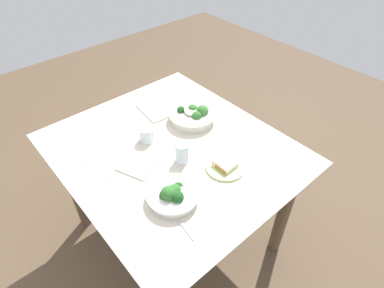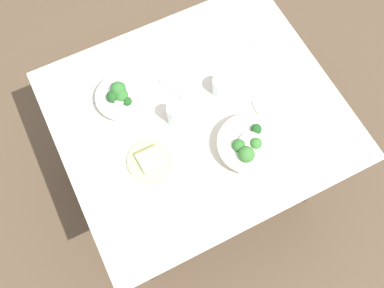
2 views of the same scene
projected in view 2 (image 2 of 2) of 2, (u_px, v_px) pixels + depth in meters
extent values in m
plane|color=brown|center=(197.00, 171.00, 2.50)|extent=(6.00, 6.00, 0.00)
cube|color=beige|center=(199.00, 114.00, 1.80)|extent=(1.18, 1.03, 0.01)
cube|color=brown|center=(199.00, 116.00, 1.82)|extent=(1.14, 1.00, 0.02)
cylinder|color=brown|center=(241.00, 53.00, 2.38)|extent=(0.07, 0.07, 0.73)
cylinder|color=brown|center=(81.00, 122.00, 2.22)|extent=(0.07, 0.07, 0.73)
cylinder|color=brown|center=(321.00, 176.00, 2.11)|extent=(0.07, 0.07, 0.73)
cylinder|color=brown|center=(144.00, 265.00, 1.94)|extent=(0.07, 0.07, 0.73)
cylinder|color=silver|center=(249.00, 146.00, 1.72)|extent=(0.23, 0.23, 0.05)
cylinder|color=silver|center=(250.00, 143.00, 1.69)|extent=(0.26, 0.26, 0.01)
sphere|color=#3D7A33|center=(246.00, 154.00, 1.66)|extent=(0.07, 0.07, 0.07)
sphere|color=#33702D|center=(239.00, 146.00, 1.68)|extent=(0.05, 0.05, 0.05)
sphere|color=#1E511E|center=(256.00, 129.00, 1.71)|extent=(0.04, 0.04, 0.04)
sphere|color=#3D7A33|center=(256.00, 144.00, 1.68)|extent=(0.05, 0.05, 0.05)
cylinder|color=beige|center=(251.00, 143.00, 1.68)|extent=(0.09, 0.09, 0.01)
cylinder|color=white|center=(123.00, 99.00, 1.81)|extent=(0.20, 0.20, 0.04)
cylinder|color=white|center=(122.00, 96.00, 1.79)|extent=(0.23, 0.23, 0.01)
sphere|color=#33702D|center=(118.00, 89.00, 1.77)|extent=(0.07, 0.07, 0.07)
sphere|color=#1E511E|center=(113.00, 97.00, 1.77)|extent=(0.05, 0.05, 0.05)
sphere|color=#1E511E|center=(127.00, 101.00, 1.77)|extent=(0.04, 0.04, 0.04)
sphere|color=#286023|center=(120.00, 87.00, 1.79)|extent=(0.05, 0.05, 0.05)
sphere|color=#33702D|center=(122.00, 96.00, 1.77)|extent=(0.06, 0.06, 0.06)
cylinder|color=beige|center=(120.00, 96.00, 1.77)|extent=(0.07, 0.07, 0.01)
cylinder|color=#B7D684|center=(150.00, 161.00, 1.71)|extent=(0.19, 0.19, 0.01)
cube|color=beige|center=(150.00, 159.00, 1.70)|extent=(0.10, 0.09, 0.02)
cube|color=#9E703D|center=(146.00, 151.00, 1.71)|extent=(0.09, 0.01, 0.03)
cylinder|color=silver|center=(221.00, 86.00, 1.81)|extent=(0.08, 0.08, 0.08)
cylinder|color=silver|center=(175.00, 114.00, 1.74)|extent=(0.07, 0.07, 0.10)
cube|color=#B7B7BC|center=(249.00, 37.00, 1.95)|extent=(0.04, 0.07, 0.00)
cube|color=#B7B7BC|center=(258.00, 42.00, 1.94)|extent=(0.02, 0.03, 0.00)
cube|color=#B7B7BC|center=(82.00, 105.00, 1.81)|extent=(0.08, 0.02, 0.00)
cube|color=#B7B7BC|center=(94.00, 101.00, 1.82)|extent=(0.03, 0.02, 0.00)
cube|color=#B7B7BC|center=(192.00, 52.00, 1.92)|extent=(0.17, 0.14, 0.00)
cube|color=#B7B7BC|center=(215.00, 26.00, 1.97)|extent=(0.20, 0.07, 0.00)
cube|color=#B1A997|center=(181.00, 76.00, 1.87)|extent=(0.21, 0.20, 0.01)
cube|color=#B1A997|center=(281.00, 107.00, 1.81)|extent=(0.23, 0.17, 0.01)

